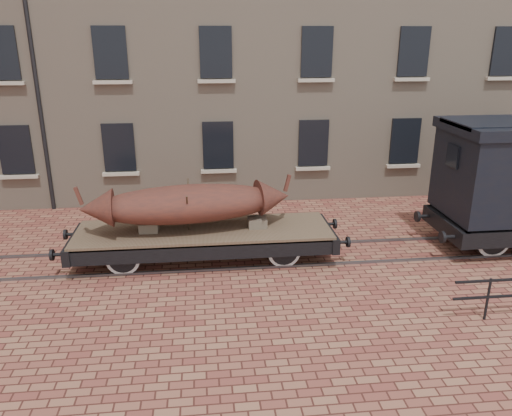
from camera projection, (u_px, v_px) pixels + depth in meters
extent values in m
plane|color=brown|center=(314.00, 254.00, 14.29)|extent=(90.00, 90.00, 0.00)
cube|color=tan|center=(337.00, 10.00, 21.70)|extent=(40.00, 10.00, 14.00)
cube|color=black|center=(16.00, 150.00, 17.25)|extent=(1.10, 0.12, 1.70)
cube|color=#C0B39C|center=(19.00, 177.00, 17.51)|extent=(1.30, 0.18, 0.12)
cube|color=black|center=(119.00, 147.00, 17.61)|extent=(1.10, 0.12, 1.70)
cube|color=#C0B39C|center=(121.00, 174.00, 17.87)|extent=(1.30, 0.18, 0.12)
cube|color=black|center=(218.00, 145.00, 17.97)|extent=(1.10, 0.12, 1.70)
cube|color=#C0B39C|center=(219.00, 171.00, 18.23)|extent=(1.30, 0.18, 0.12)
cube|color=black|center=(313.00, 143.00, 18.34)|extent=(1.10, 0.12, 1.70)
cube|color=#C0B39C|center=(313.00, 168.00, 18.59)|extent=(1.30, 0.18, 0.12)
cube|color=black|center=(405.00, 141.00, 18.70)|extent=(1.10, 0.12, 1.70)
cube|color=#C0B39C|center=(403.00, 166.00, 18.95)|extent=(1.30, 0.18, 0.12)
cube|color=black|center=(493.00, 139.00, 19.06)|extent=(1.10, 0.12, 1.70)
cube|color=#C0B39C|center=(490.00, 163.00, 19.31)|extent=(1.30, 0.18, 0.12)
cube|color=black|center=(0.00, 53.00, 16.20)|extent=(1.10, 0.12, 1.70)
cube|color=#C0B39C|center=(4.00, 83.00, 16.46)|extent=(1.30, 0.18, 0.12)
cube|color=black|center=(110.00, 53.00, 16.56)|extent=(1.10, 0.12, 1.70)
cube|color=#C0B39C|center=(113.00, 82.00, 16.82)|extent=(1.30, 0.18, 0.12)
cube|color=black|center=(216.00, 52.00, 16.93)|extent=(1.10, 0.12, 1.70)
cube|color=#C0B39C|center=(217.00, 81.00, 17.18)|extent=(1.30, 0.18, 0.12)
cube|color=black|center=(317.00, 52.00, 17.29)|extent=(1.10, 0.12, 1.70)
cube|color=#C0B39C|center=(316.00, 80.00, 17.54)|extent=(1.30, 0.18, 0.12)
cube|color=black|center=(414.00, 52.00, 17.65)|extent=(1.10, 0.12, 1.70)
cube|color=#C0B39C|center=(412.00, 79.00, 17.90)|extent=(1.30, 0.18, 0.12)
cube|color=black|center=(507.00, 51.00, 18.01)|extent=(1.10, 0.12, 1.70)
cube|color=#C0B39C|center=(503.00, 78.00, 18.27)|extent=(1.30, 0.18, 0.12)
cylinder|color=black|center=(25.00, 0.00, 15.77)|extent=(0.14, 0.14, 14.00)
cube|color=#59595E|center=(320.00, 264.00, 13.61)|extent=(30.00, 0.08, 0.06)
cube|color=#59595E|center=(309.00, 244.00, 14.96)|extent=(30.00, 0.08, 0.06)
cylinder|color=black|center=(488.00, 299.00, 10.87)|extent=(0.06, 0.06, 1.00)
cube|color=brown|center=(204.00, 231.00, 13.69)|extent=(6.92, 2.03, 0.11)
cube|color=black|center=(205.00, 252.00, 12.88)|extent=(6.92, 0.15, 0.42)
cube|color=black|center=(204.00, 226.00, 14.65)|extent=(6.92, 0.15, 0.42)
cube|color=black|center=(75.00, 244.00, 13.40)|extent=(0.20, 2.12, 0.42)
cylinder|color=black|center=(58.00, 255.00, 12.73)|extent=(0.32, 0.09, 0.09)
cylinder|color=black|center=(52.00, 255.00, 12.71)|extent=(0.07, 0.30, 0.30)
cylinder|color=black|center=(71.00, 234.00, 14.03)|extent=(0.32, 0.09, 0.09)
cylinder|color=black|center=(66.00, 235.00, 14.01)|extent=(0.07, 0.30, 0.30)
cube|color=black|center=(327.00, 233.00, 14.12)|extent=(0.20, 2.12, 0.42)
cylinder|color=black|center=(342.00, 242.00, 13.50)|extent=(0.32, 0.09, 0.09)
cylinder|color=black|center=(348.00, 242.00, 13.51)|extent=(0.07, 0.30, 0.30)
cylinder|color=black|center=(330.00, 224.00, 14.80)|extent=(0.32, 0.09, 0.09)
cylinder|color=black|center=(335.00, 224.00, 14.81)|extent=(0.07, 0.30, 0.30)
cylinder|color=black|center=(126.00, 248.00, 13.61)|extent=(0.09, 1.75, 0.09)
cylinder|color=silver|center=(123.00, 259.00, 12.93)|extent=(0.89, 0.06, 0.89)
cylinder|color=black|center=(123.00, 259.00, 12.93)|extent=(0.73, 0.09, 0.73)
cube|color=black|center=(121.00, 253.00, 12.76)|extent=(0.83, 0.07, 0.09)
cylinder|color=silver|center=(130.00, 238.00, 14.28)|extent=(0.89, 0.06, 0.89)
cylinder|color=black|center=(130.00, 238.00, 14.28)|extent=(0.73, 0.09, 0.73)
cube|color=black|center=(130.00, 230.00, 14.32)|extent=(0.83, 0.07, 0.09)
cylinder|color=black|center=(280.00, 242.00, 14.05)|extent=(0.09, 1.75, 0.09)
cylinder|color=silver|center=(284.00, 252.00, 13.37)|extent=(0.89, 0.06, 0.89)
cylinder|color=black|center=(284.00, 252.00, 13.37)|extent=(0.73, 0.09, 0.73)
cube|color=black|center=(285.00, 246.00, 13.19)|extent=(0.83, 0.07, 0.09)
cylinder|color=silver|center=(276.00, 232.00, 14.72)|extent=(0.89, 0.06, 0.89)
cylinder|color=black|center=(276.00, 232.00, 14.72)|extent=(0.73, 0.09, 0.73)
cube|color=black|center=(276.00, 224.00, 14.76)|extent=(0.83, 0.07, 0.09)
cube|color=black|center=(204.00, 243.00, 13.81)|extent=(3.69, 0.06, 0.06)
cube|color=brown|center=(149.00, 227.00, 13.48)|extent=(0.51, 0.46, 0.26)
cube|color=brown|center=(257.00, 222.00, 13.78)|extent=(0.51, 0.46, 0.26)
ellipsoid|color=#602A1F|center=(188.00, 204.00, 13.39)|extent=(5.14, 2.07, 1.00)
cone|color=#602A1F|center=(96.00, 209.00, 12.89)|extent=(0.96, 1.04, 0.95)
cube|color=#602A1F|center=(79.00, 196.00, 12.69)|extent=(0.21, 0.12, 0.48)
cone|color=#602A1F|center=(274.00, 197.00, 13.85)|extent=(0.96, 1.04, 0.95)
cube|color=#602A1F|center=(287.00, 183.00, 13.81)|extent=(0.21, 0.12, 0.48)
cylinder|color=#443526|center=(188.00, 214.00, 13.05)|extent=(0.04, 0.86, 1.24)
cylinder|color=#443526|center=(189.00, 204.00, 13.81)|extent=(0.04, 0.86, 1.24)
cube|color=black|center=(445.00, 226.00, 14.45)|extent=(0.23, 2.48, 0.47)
cylinder|color=black|center=(442.00, 237.00, 13.63)|extent=(0.08, 0.33, 0.33)
cylinder|color=black|center=(417.00, 217.00, 15.18)|extent=(0.08, 0.33, 0.33)
cylinder|color=black|center=(480.00, 231.00, 14.65)|extent=(0.10, 1.96, 0.10)
cylinder|color=silver|center=(494.00, 241.00, 13.97)|extent=(0.99, 0.07, 0.99)
cylinder|color=black|center=(494.00, 241.00, 13.97)|extent=(0.81, 0.10, 0.81)
cylinder|color=silver|center=(468.00, 223.00, 15.32)|extent=(0.99, 0.07, 0.99)
cylinder|color=black|center=(468.00, 223.00, 15.32)|extent=(0.81, 0.10, 0.81)
cube|color=black|center=(453.00, 156.00, 13.78)|extent=(0.08, 0.62, 0.62)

